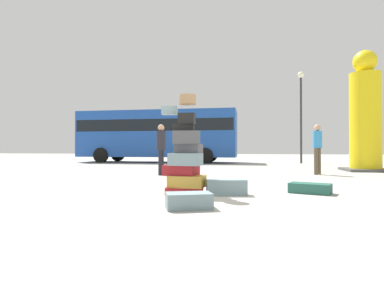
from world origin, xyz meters
TOP-DOWN VIEW (x-y plane):
  - ground_plane at (0.00, 0.00)m, footprint 80.00×80.00m
  - suitcase_tower at (-0.40, 0.07)m, footprint 0.94×0.78m
  - suitcase_slate_upright_blue at (-0.09, -1.38)m, footprint 0.76×0.59m
  - suitcase_slate_behind_tower at (0.40, 0.06)m, footprint 0.79×0.43m
  - suitcase_maroon_foreground_far at (-0.51, 1.81)m, footprint 0.35×0.40m
  - suitcase_teal_white_trunk at (2.01, 0.55)m, footprint 0.87×0.68m
  - person_bearded_onlooker at (3.21, 5.21)m, footprint 0.30×0.30m
  - person_tourist_with_camera at (-1.92, 4.22)m, footprint 0.30×0.34m
  - yellow_dummy_statue at (5.44, 7.23)m, footprint 1.60×1.60m
  - parked_bus at (-4.46, 13.34)m, footprint 9.82×2.97m
  - lamp_post at (4.13, 13.24)m, footprint 0.36×0.36m

SIDE VIEW (x-z plane):
  - ground_plane at x=0.00m, z-range 0.00..0.00m
  - suitcase_teal_white_trunk at x=2.01m, z-range 0.00..0.20m
  - suitcase_slate_upright_blue at x=-0.09m, z-range 0.00..0.23m
  - suitcase_slate_behind_tower at x=0.40m, z-range 0.00..0.29m
  - suitcase_maroon_foreground_far at x=-0.51m, z-range 0.00..0.79m
  - suitcase_tower at x=-0.40m, z-range -0.25..1.67m
  - person_tourist_with_camera at x=-1.92m, z-range 0.16..1.83m
  - person_bearded_onlooker at x=3.21m, z-range 0.17..1.85m
  - parked_bus at x=-4.46m, z-range 0.26..3.41m
  - yellow_dummy_statue at x=5.44m, z-range -0.25..4.44m
  - lamp_post at x=4.13m, z-range 0.88..6.20m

